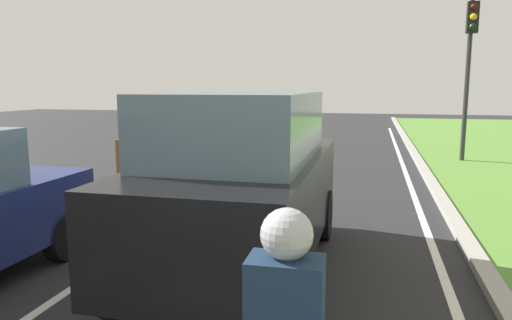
# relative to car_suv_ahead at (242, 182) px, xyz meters

# --- Properties ---
(ground_plane) EXTENTS (60.00, 60.00, 0.00)m
(ground_plane) POSITION_rel_car_suv_ahead_xyz_m (-1.11, 5.82, -1.17)
(ground_plane) COLOR #262628
(lane_line_center) EXTENTS (0.12, 32.00, 0.01)m
(lane_line_center) POSITION_rel_car_suv_ahead_xyz_m (-1.81, 5.82, -1.16)
(lane_line_center) COLOR silver
(lane_line_center) RESTS_ON ground
(lane_line_right_edge) EXTENTS (0.12, 32.00, 0.01)m
(lane_line_right_edge) POSITION_rel_car_suv_ahead_xyz_m (2.49, 5.82, -1.16)
(lane_line_right_edge) COLOR silver
(lane_line_right_edge) RESTS_ON ground
(curb_right) EXTENTS (0.24, 48.00, 0.12)m
(curb_right) POSITION_rel_car_suv_ahead_xyz_m (2.99, 5.82, -1.11)
(curb_right) COLOR #9E9B93
(curb_right) RESTS_ON ground
(car_suv_ahead) EXTENTS (1.97, 4.50, 2.28)m
(car_suv_ahead) POSITION_rel_car_suv_ahead_xyz_m (0.00, 0.00, 0.00)
(car_suv_ahead) COLOR black
(car_suv_ahead) RESTS_ON ground
(car_hatchback_far) EXTENTS (1.85, 3.76, 1.78)m
(car_hatchback_far) POSITION_rel_car_suv_ahead_xyz_m (-3.40, 6.10, -0.28)
(car_hatchback_far) COLOR brown
(car_hatchback_far) RESTS_ON ground
(rider_person) EXTENTS (0.51, 0.41, 1.16)m
(rider_person) POSITION_rel_car_suv_ahead_xyz_m (1.14, -3.28, 0.02)
(rider_person) COLOR #192D47
(rider_person) RESTS_ON ground
(traffic_light_near_right) EXTENTS (0.32, 0.50, 5.07)m
(traffic_light_near_right) POSITION_rel_car_suv_ahead_xyz_m (4.31, 10.00, 2.24)
(traffic_light_near_right) COLOR #2D2D2D
(traffic_light_near_right) RESTS_ON ground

